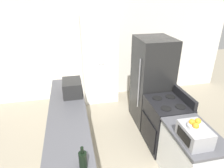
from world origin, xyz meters
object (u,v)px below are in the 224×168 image
Objects in this scene: refrigerator at (151,82)px; microwave at (72,88)px; pantry_cabinet at (100,60)px; toaster_oven at (194,135)px; fruit_bowl at (196,125)px; stove at (165,123)px; wine_bottle at (83,160)px.

microwave is (-1.61, -0.16, 0.12)m from refrigerator.
pantry_cabinet reaches higher than microwave.
toaster_oven is 0.15m from fruit_bowl.
toaster_oven is (1.45, -1.61, -0.03)m from microwave.
fruit_bowl is (-0.17, -1.77, 0.24)m from refrigerator.
pantry_cabinet is 4.82× the size of microwave.
pantry_cabinet is 2.23m from stove.
stove is 5.01× the size of fruit_bowl.
toaster_oven is (1.40, 0.12, 0.00)m from wine_bottle.
refrigerator is 1.62m from microwave.
stove is 1.96m from wine_bottle.
refrigerator reaches higher than wine_bottle.
pantry_cabinet is at bearing 61.59° from microwave.
wine_bottle is (-1.56, -1.88, 0.08)m from refrigerator.
microwave is at bearing 158.11° from stove.
microwave is (-0.71, -1.32, -0.04)m from pantry_cabinet.
wine_bottle is at bearing -129.54° from refrigerator.
wine_bottle is at bearing -88.22° from microwave.
fruit_bowl is at bearing 4.57° from wine_bottle.
refrigerator reaches higher than toaster_oven.
fruit_bowl reaches higher than toaster_oven.
microwave is 1.09× the size of toaster_oven.
microwave is at bearing 91.78° from wine_bottle.
pantry_cabinet reaches higher than toaster_oven.
wine_bottle is at bearing -175.43° from fruit_bowl.
pantry_cabinet is 3.11m from wine_bottle.
stove is at bearing 80.85° from fruit_bowl.
pantry_cabinet is 1.50m from microwave.
refrigerator is 2.44m from wine_bottle.
toaster_oven is (0.74, -2.92, -0.07)m from pantry_cabinet.
refrigerator is 4.12× the size of microwave.
fruit_bowl is (-0.01, -0.01, 0.15)m from toaster_oven.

